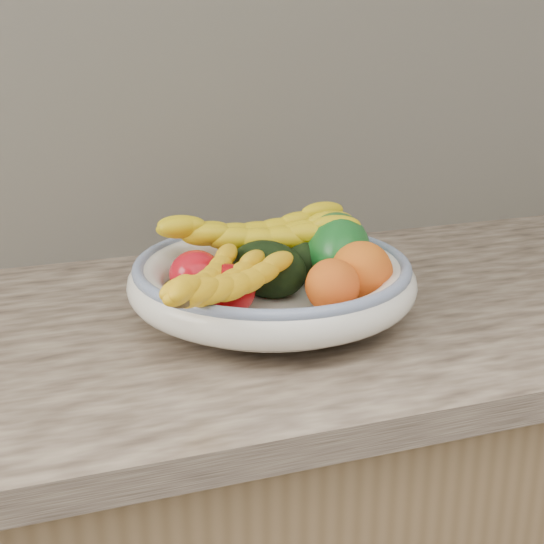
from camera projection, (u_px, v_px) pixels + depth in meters
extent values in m
cube|color=tan|center=(267.00, 321.00, 1.07)|extent=(2.44, 0.66, 0.04)
cube|color=beige|center=(208.00, 102.00, 1.25)|extent=(2.40, 0.02, 0.50)
cylinder|color=white|center=(272.00, 308.00, 1.04)|extent=(0.13, 0.13, 0.02)
cylinder|color=white|center=(272.00, 298.00, 1.03)|extent=(0.32, 0.32, 0.01)
torus|color=white|center=(272.00, 280.00, 1.03)|extent=(0.39, 0.39, 0.05)
torus|color=#324F8F|center=(272.00, 265.00, 1.02)|extent=(0.37, 0.37, 0.02)
ellipsoid|color=orange|center=(231.00, 261.00, 1.09)|extent=(0.06, 0.06, 0.05)
ellipsoid|color=#DB5904|center=(264.00, 254.00, 1.12)|extent=(0.07, 0.07, 0.05)
ellipsoid|color=red|center=(196.00, 274.00, 1.01)|extent=(0.09, 0.09, 0.06)
ellipsoid|color=#AA060B|center=(226.00, 290.00, 0.95)|extent=(0.08, 0.08, 0.07)
ellipsoid|color=black|center=(268.00, 269.00, 1.02)|extent=(0.13, 0.14, 0.08)
ellipsoid|color=black|center=(308.00, 256.00, 1.07)|extent=(0.11, 0.11, 0.06)
ellipsoid|color=#0F541A|center=(336.00, 249.00, 1.07)|extent=(0.15, 0.17, 0.12)
ellipsoid|color=orange|center=(332.00, 286.00, 0.95)|extent=(0.08, 0.08, 0.07)
ellipsoid|color=orange|center=(361.00, 272.00, 1.00)|extent=(0.11, 0.11, 0.08)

